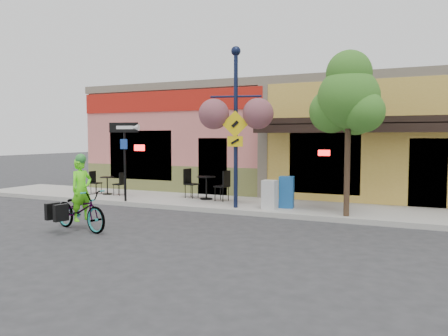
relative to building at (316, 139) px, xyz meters
The scene contains 13 objects.
ground 7.83m from the building, 90.00° to the right, with size 90.00×90.00×0.00m, color #2D2D30.
sidewalk 5.91m from the building, 90.00° to the right, with size 24.00×3.00×0.15m, color #9E9B93.
curb 7.28m from the building, 90.00° to the right, with size 24.00×0.12×0.15m, color #A8A59E.
building is the anchor object (origin of this frame).
bicycle 11.31m from the building, 108.49° to the right, with size 0.68×1.96×1.03m, color maroon.
cyclist_rider 11.25m from the building, 108.24° to the right, with size 0.57×0.37×1.56m, color #60FF1A.
lamp_post 6.67m from the building, 98.78° to the right, with size 1.58×0.63×4.94m, color #111835, non-canonical shape.
one_way_sign 8.51m from the building, 126.04° to the right, with size 1.02×0.22×2.67m, color black, non-canonical shape.
cafe_set_left 8.94m from the building, 139.56° to the right, with size 1.46×0.73×0.88m, color black, non-canonical shape.
cafe_set_right 6.16m from the building, 116.42° to the right, with size 1.76×0.88×1.06m, color black, non-canonical shape.
newspaper_box_blue 6.18m from the building, 85.88° to the right, with size 0.44×0.39×0.97m, color #19549B, non-canonical shape.
newspaper_box_grey 6.67m from the building, 89.58° to the right, with size 0.41×0.37×0.88m, color silver, non-canonical shape.
street_tree 7.08m from the building, 70.65° to the right, with size 1.79×1.79×4.58m, color #3D7A26, non-canonical shape.
Camera 1 is at (4.15, -11.46, 2.32)m, focal length 35.00 mm.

